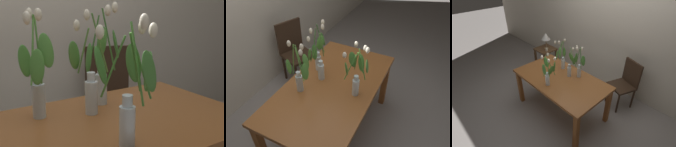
{
  "view_description": "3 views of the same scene",
  "coord_description": "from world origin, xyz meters",
  "views": [
    {
      "loc": [
        -0.71,
        -1.25,
        1.36
      ],
      "look_at": [
        0.07,
        -0.03,
        1.0
      ],
      "focal_mm": 49.9,
      "sensor_mm": 36.0,
      "label": 1
    },
    {
      "loc": [
        -1.5,
        -0.83,
        2.25
      ],
      "look_at": [
        -0.01,
        -0.08,
        0.93
      ],
      "focal_mm": 35.1,
      "sensor_mm": 36.0,
      "label": 2
    },
    {
      "loc": [
        1.78,
        -1.62,
        2.42
      ],
      "look_at": [
        0.08,
        0.0,
        0.87
      ],
      "focal_mm": 27.82,
      "sensor_mm": 36.0,
      "label": 3
    }
  ],
  "objects": [
    {
      "name": "tulip_vase_3",
      "position": [
        0.06,
        0.18,
        0.93
      ],
      "size": [
        0.25,
        0.16,
        0.58
      ],
      "color": "silver",
      "rests_on": "dining_table"
    },
    {
      "name": "side_table",
      "position": [
        -1.43,
        0.79,
        0.43
      ],
      "size": [
        0.44,
        0.44,
        0.55
      ],
      "color": "brown",
      "rests_on": "ground"
    },
    {
      "name": "tulip_vase_1",
      "position": [
        0.01,
        -0.26,
        0.97
      ],
      "size": [
        0.29,
        0.23,
        0.56
      ],
      "color": "silver",
      "rests_on": "dining_table"
    },
    {
      "name": "dining_chair",
      "position": [
        0.69,
        1.0,
        0.52
      ],
      "size": [
        0.52,
        0.52,
        0.93
      ],
      "color": "#382619",
      "rests_on": "ground"
    },
    {
      "name": "table_lamp",
      "position": [
        -1.41,
        0.81,
        0.86
      ],
      "size": [
        0.22,
        0.22,
        0.4
      ],
      "color": "olive",
      "rests_on": "side_table"
    },
    {
      "name": "ground_plane",
      "position": [
        0.0,
        0.0,
        0.0
      ],
      "size": [
        18.0,
        18.0,
        0.0
      ],
      "primitive_type": "plane",
      "color": "gray"
    },
    {
      "name": "tulip_vase_2",
      "position": [
        0.18,
        0.25,
        0.93
      ],
      "size": [
        0.24,
        0.09,
        0.59
      ],
      "color": "silver",
      "rests_on": "dining_table"
    },
    {
      "name": "room_wall_rear",
      "position": [
        0.0,
        1.38,
        1.35
      ],
      "size": [
        9.0,
        0.1,
        2.7
      ],
      "primitive_type": "cube",
      "color": "beige",
      "rests_on": "ground"
    },
    {
      "name": "tulip_vase_0",
      "position": [
        -0.22,
        0.23,
        0.95
      ],
      "size": [
        0.16,
        0.24,
        0.57
      ],
      "color": "silver",
      "rests_on": "dining_table"
    },
    {
      "name": "pillar_candle",
      "position": [
        -1.3,
        0.73,
        0.59
      ],
      "size": [
        0.06,
        0.06,
        0.07
      ],
      "primitive_type": "cylinder",
      "color": "beige",
      "rests_on": "side_table"
    },
    {
      "name": "dining_table",
      "position": [
        0.0,
        0.0,
        0.65
      ],
      "size": [
        1.6,
        0.9,
        0.74
      ],
      "color": "brown",
      "rests_on": "ground"
    }
  ]
}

